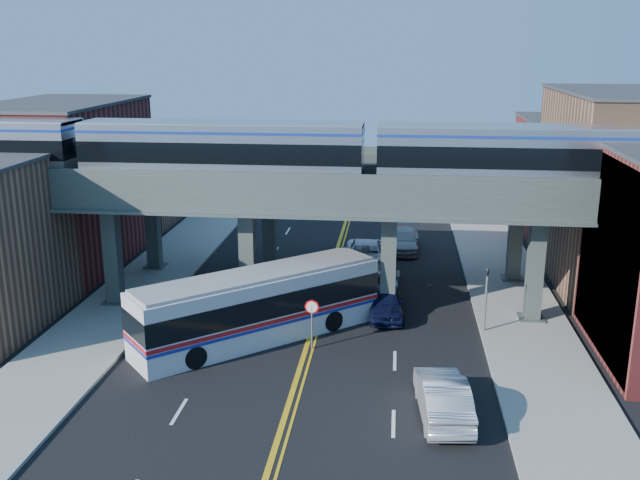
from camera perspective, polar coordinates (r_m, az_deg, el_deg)
The scene contains 19 objects.
ground at distance 33.96m, azimuth -1.78°, elevation -10.70°, with size 120.00×120.00×0.00m, color black.
sidewalk_west at distance 45.68m, azimuth -14.45°, elevation -4.06°, with size 5.00×70.00×0.16m, color gray.
sidewalk_east at distance 43.42m, azimuth 15.41°, elevation -5.16°, with size 5.00×70.00×0.16m, color gray.
building_west_b at distance 52.37m, azimuth -19.77°, elevation 4.15°, with size 8.00×14.00×11.00m, color maroon.
building_west_c at distance 64.36m, azimuth -14.68°, elevation 5.17°, with size 8.00×10.00×8.00m, color #835E44.
building_east_b at distance 49.10m, azimuth 22.96°, elevation 3.72°, with size 8.00×14.00×12.00m, color #835E44.
building_east_c at distance 61.71m, azimuth 19.51°, elevation 4.83°, with size 8.00×10.00×9.00m, color maroon.
mural_panel at distance 37.08m, azimuth 21.97°, elevation -1.69°, with size 0.10×9.50×9.50m, color teal.
elevated_viaduct_near at distance 39.34m, azimuth -0.23°, elevation 2.99°, with size 52.00×3.60×7.40m.
elevated_viaduct_far at distance 46.16m, azimuth 0.76°, elevation 4.87°, with size 52.00×3.60×7.40m.
transit_train at distance 39.75m, azimuth -7.79°, elevation 7.12°, with size 47.83×3.00×3.50m.
stop_sign at distance 35.93m, azimuth -0.65°, elevation -6.11°, with size 0.76×0.09×2.63m.
traffic_signal at distance 38.62m, azimuth 13.16°, elevation -4.11°, with size 0.15×0.18×4.10m.
transit_bus at distance 37.27m, azimuth -4.93°, elevation -5.31°, with size 12.13×11.11×3.48m.
car_lane_a at distance 40.65m, azimuth 5.26°, elevation -4.96°, with size 1.95×4.83×1.65m, color black.
car_lane_b at distance 43.03m, azimuth 4.68°, elevation -3.87°, with size 1.60×4.60×1.52m, color #272729.
car_lane_c at distance 49.10m, azimuth 3.66°, elevation -1.23°, with size 2.90×6.30×1.75m, color white.
car_lane_d at distance 53.50m, azimuth 6.75°, elevation -0.01°, with size 2.17×5.34×1.55m, color #9A999D.
car_parked_curb at distance 30.54m, azimuth 9.80°, elevation -12.24°, with size 1.89×5.41×1.78m, color #B0AEB3.
Camera 1 is at (4.37, -30.15, 15.00)m, focal length 40.00 mm.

